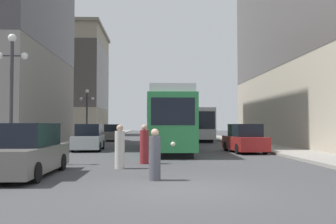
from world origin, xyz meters
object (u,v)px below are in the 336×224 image
object	(u,v)px
transit_bus	(193,123)
streetcar	(169,120)
pedestrian_crossing_near	(155,156)
pedestrian_crossing_far	(144,145)
parked_car_left_near	(26,151)
parked_car_left_mid	(89,138)
parked_car_right_far	(244,139)
pedestrian_on_sidewalk	(120,148)
parked_car_left_far	(112,133)
lamp_post_left_near	(12,78)
lamp_post_left_far	(87,107)

from	to	relation	value
transit_bus	streetcar	bearing A→B (deg)	-104.92
pedestrian_crossing_near	pedestrian_crossing_far	bearing A→B (deg)	64.56
parked_car_left_near	parked_car_left_mid	xyz separation A→B (m)	(-0.00, 12.37, -0.00)
parked_car_right_far	pedestrian_crossing_far	bearing A→B (deg)	42.57
pedestrian_on_sidewalk	pedestrian_crossing_near	bearing A→B (deg)	16.08
parked_car_right_far	pedestrian_crossing_near	xyz separation A→B (m)	(-5.83, -11.25, -0.08)
streetcar	parked_car_right_far	bearing A→B (deg)	-27.86
parked_car_left_far	pedestrian_on_sidewalk	size ratio (longest dim) A/B	2.72
transit_bus	pedestrian_crossing_far	distance (m)	24.47
pedestrian_crossing_far	parked_car_left_near	bearing A→B (deg)	176.33
parked_car_left_mid	pedestrian_crossing_far	bearing A→B (deg)	-68.22
parked_car_left_near	lamp_post_left_near	xyz separation A→B (m)	(-1.90, 3.53, 3.02)
parked_car_right_far	parked_car_left_far	size ratio (longest dim) A/B	0.94
transit_bus	pedestrian_crossing_far	bearing A→B (deg)	-103.58
streetcar	lamp_post_left_far	size ratio (longest dim) A/B	2.96
parked_car_left_far	pedestrian_on_sidewalk	bearing A→B (deg)	-84.77
parked_car_left_far	lamp_post_left_near	world-z (taller)	lamp_post_left_near
pedestrian_on_sidewalk	pedestrian_crossing_far	bearing A→B (deg)	143.77
streetcar	parked_car_right_far	size ratio (longest dim) A/B	3.28
pedestrian_crossing_near	lamp_post_left_far	distance (m)	24.35
parked_car_right_far	parked_car_left_far	bearing A→B (deg)	-61.98
parked_car_left_near	pedestrian_crossing_near	size ratio (longest dim) A/B	3.03
lamp_post_left_far	parked_car_left_mid	bearing A→B (deg)	-79.02
parked_car_left_mid	pedestrian_on_sidewalk	bearing A→B (deg)	-76.72
parked_car_left_mid	lamp_post_left_far	size ratio (longest dim) A/B	0.92
parked_car_left_far	streetcar	bearing A→B (deg)	-70.86
streetcar	parked_car_left_near	xyz separation A→B (m)	(-5.53, -12.66, -1.26)
parked_car_left_far	pedestrian_crossing_far	bearing A→B (deg)	-81.99
pedestrian_on_sidewalk	lamp_post_left_near	size ratio (longest dim) A/B	0.31
lamp_post_left_near	lamp_post_left_far	size ratio (longest dim) A/B	1.13
transit_bus	pedestrian_on_sidewalk	distance (m)	26.41
parked_car_left_near	lamp_post_left_near	bearing A→B (deg)	118.66
pedestrian_crossing_near	transit_bus	bearing A→B (deg)	50.36
parked_car_left_mid	parked_car_left_far	bearing A→B (deg)	86.99
parked_car_right_far	parked_car_left_far	world-z (taller)	same
parked_car_right_far	pedestrian_on_sidewalk	xyz separation A→B (m)	(-7.22, -8.14, -0.02)
pedestrian_crossing_near	pedestrian_crossing_far	distance (m)	4.90
parked_car_right_far	lamp_post_left_far	world-z (taller)	lamp_post_left_far
pedestrian_crossing_near	lamp_post_left_far	bearing A→B (deg)	74.65
pedestrian_on_sidewalk	streetcar	bearing A→B (deg)	159.02
parked_car_left_far	pedestrian_crossing_near	bearing A→B (deg)	-82.77
pedestrian_crossing_near	lamp_post_left_far	size ratio (longest dim) A/B	0.33
pedestrian_on_sidewalk	parked_car_left_near	bearing A→B (deg)	-65.85
parked_car_right_far	streetcar	bearing A→B (deg)	-31.67
pedestrian_crossing_far	lamp_post_left_far	world-z (taller)	lamp_post_left_far
parked_car_left_far	lamp_post_left_far	bearing A→B (deg)	-112.13
streetcar	parked_car_left_far	world-z (taller)	streetcar
streetcar	pedestrian_crossing_far	size ratio (longest dim) A/B	8.36
parked_car_right_far	lamp_post_left_far	bearing A→B (deg)	-47.68
parked_car_left_near	lamp_post_left_far	xyz separation A→B (m)	(-1.90, 22.16, 2.64)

